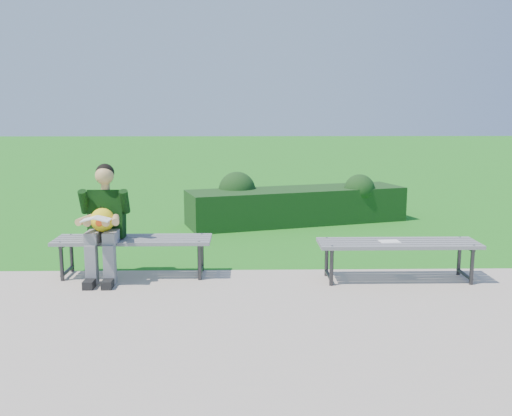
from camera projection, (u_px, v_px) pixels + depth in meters
name	position (u px, v px, depth m)	size (l,w,h in m)	color
ground	(263.00, 271.00, 6.93)	(80.00, 80.00, 0.00)	#366D1F
walkway	(270.00, 323.00, 5.20)	(30.00, 3.50, 0.02)	#B1A392
hedge	(295.00, 203.00, 9.96)	(3.92, 2.03, 0.89)	#1A4417
bench_left	(133.00, 243.00, 6.62)	(1.80, 0.50, 0.46)	gray
bench_right	(398.00, 246.00, 6.44)	(1.80, 0.50, 0.46)	gray
seated_boy	(104.00, 219.00, 6.47)	(0.56, 0.76, 1.31)	slate
paper_sheet	(389.00, 241.00, 6.43)	(0.23, 0.18, 0.01)	white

